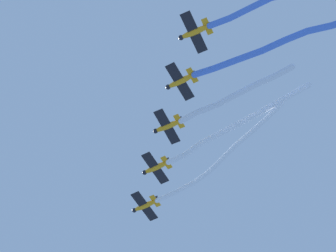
{
  "coord_description": "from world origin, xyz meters",
  "views": [
    {
      "loc": [
        -38.44,
        48.26,
        6.91
      ],
      "look_at": [
        -11.14,
        8.92,
        82.02
      ],
      "focal_mm": 64.38,
      "sensor_mm": 36.0,
      "label": 1
    }
  ],
  "objects_px": {
    "airplane_slot": "(180,81)",
    "airplane_trail": "(194,32)",
    "airplane_left_wing": "(156,168)",
    "airplane_right_wing": "(167,126)",
    "airplane_lead": "(145,206)"
  },
  "relations": [
    {
      "from": "airplane_left_wing",
      "to": "airplane_trail",
      "type": "distance_m",
      "value": 22.95
    },
    {
      "from": "airplane_slot",
      "to": "airplane_trail",
      "type": "height_order",
      "value": "airplane_trail"
    },
    {
      "from": "airplane_right_wing",
      "to": "airplane_trail",
      "type": "relative_size",
      "value": 1.0
    },
    {
      "from": "airplane_left_wing",
      "to": "airplane_slot",
      "type": "xyz_separation_m",
      "value": [
        -11.47,
        10.11,
        0.5
      ]
    },
    {
      "from": "airplane_lead",
      "to": "airplane_slot",
      "type": "bearing_deg",
      "value": 132.86
    },
    {
      "from": "airplane_left_wing",
      "to": "airplane_right_wing",
      "type": "relative_size",
      "value": 0.99
    },
    {
      "from": "airplane_right_wing",
      "to": "airplane_trail",
      "type": "bearing_deg",
      "value": 129.34
    },
    {
      "from": "airplane_slot",
      "to": "airplane_trail",
      "type": "distance_m",
      "value": 7.65
    },
    {
      "from": "airplane_left_wing",
      "to": "airplane_right_wing",
      "type": "height_order",
      "value": "airplane_right_wing"
    },
    {
      "from": "airplane_slot",
      "to": "airplane_trail",
      "type": "xyz_separation_m",
      "value": [
        -5.73,
        5.06,
        0.25
      ]
    },
    {
      "from": "airplane_lead",
      "to": "airplane_right_wing",
      "type": "xyz_separation_m",
      "value": [
        -11.47,
        10.12,
        0.5
      ]
    },
    {
      "from": "airplane_lead",
      "to": "airplane_trail",
      "type": "xyz_separation_m",
      "value": [
        -22.93,
        20.24,
        1.0
      ]
    },
    {
      "from": "airplane_left_wing",
      "to": "airplane_trail",
      "type": "relative_size",
      "value": 0.99
    },
    {
      "from": "airplane_left_wing",
      "to": "airplane_right_wing",
      "type": "xyz_separation_m",
      "value": [
        -5.73,
        5.06,
        0.25
      ]
    },
    {
      "from": "airplane_right_wing",
      "to": "airplane_slot",
      "type": "relative_size",
      "value": 1.0
    }
  ]
}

